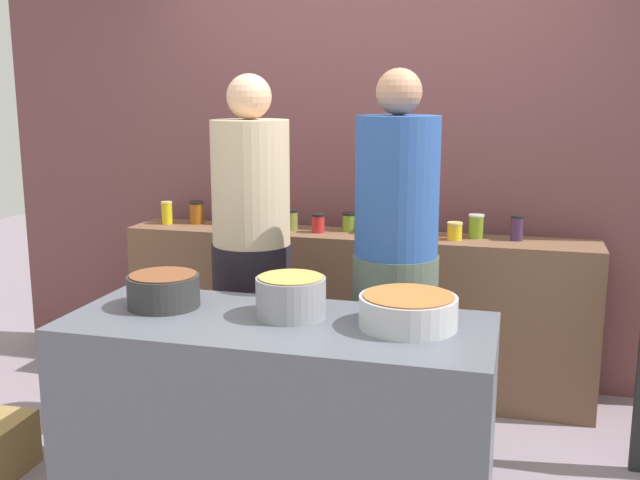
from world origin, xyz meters
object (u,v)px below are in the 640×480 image
object	(u,v)px
preserve_jar_3	(290,220)
preserve_jar_5	(349,222)
preserve_jar_2	(254,216)
preserve_jar_8	(427,227)
preserve_jar_6	(372,224)
preserve_jar_10	(476,226)
preserve_jar_0	(167,213)
preserve_jar_9	(455,231)
cook_with_tongs	(252,277)
cook_in_cap	(395,294)
preserve_jar_4	(318,223)
preserve_jar_7	(392,221)
preserve_jar_11	(517,228)
cooking_pot_left	(164,291)
cooking_pot_right	(408,311)
preserve_jar_1	(196,212)
cooking_pot_center	(291,297)

from	to	relation	value
preserve_jar_3	preserve_jar_5	xyz separation A→B (m)	(0.34, 0.05, -0.01)
preserve_jar_2	preserve_jar_8	world-z (taller)	preserve_jar_2
preserve_jar_5	preserve_jar_6	world-z (taller)	preserve_jar_6
preserve_jar_5	preserve_jar_10	size ratio (longest dim) A/B	0.81
preserve_jar_0	preserve_jar_10	world-z (taller)	preserve_jar_0
preserve_jar_9	cook_with_tongs	world-z (taller)	cook_with_tongs
cook_in_cap	preserve_jar_4	bearing A→B (deg)	125.97
preserve_jar_5	preserve_jar_3	bearing A→B (deg)	-171.15
preserve_jar_5	cook_in_cap	distance (m)	1.00
preserve_jar_8	preserve_jar_10	bearing A→B (deg)	14.61
preserve_jar_7	preserve_jar_11	bearing A→B (deg)	-1.79
cooking_pot_left	cook_in_cap	distance (m)	1.04
preserve_jar_7	cooking_pot_right	bearing A→B (deg)	-77.66
cook_with_tongs	cook_in_cap	xyz separation A→B (m)	(0.75, -0.15, 0.01)
preserve_jar_2	cook_in_cap	xyz separation A→B (m)	(1.00, -0.87, -0.17)
preserve_jar_8	cooking_pot_left	world-z (taller)	preserve_jar_8
preserve_jar_4	cook_in_cap	bearing A→B (deg)	-54.03
cook_in_cap	cooking_pot_right	bearing A→B (deg)	-75.25
preserve_jar_9	preserve_jar_10	distance (m)	0.14
cooking_pot_right	preserve_jar_3	bearing A→B (deg)	123.60
preserve_jar_0	cooking_pot_left	size ratio (longest dim) A/B	0.46
preserve_jar_1	preserve_jar_8	bearing A→B (deg)	-3.25
preserve_jar_9	preserve_jar_7	bearing A→B (deg)	165.71
preserve_jar_2	preserve_jar_11	distance (m)	1.52
preserve_jar_6	preserve_jar_11	bearing A→B (deg)	1.22
preserve_jar_7	preserve_jar_9	bearing A→B (deg)	-14.29
preserve_jar_1	preserve_jar_10	size ratio (longest dim) A/B	1.03
preserve_jar_3	cook_with_tongs	distance (m)	0.70
preserve_jar_2	cook_in_cap	bearing A→B (deg)	-41.15
preserve_jar_2	preserve_jar_8	xyz separation A→B (m)	(1.04, -0.07, -0.00)
preserve_jar_5	cooking_pot_right	distance (m)	1.52
preserve_jar_5	cooking_pot_left	bearing A→B (deg)	-108.59
preserve_jar_1	preserve_jar_4	bearing A→B (deg)	-5.86
preserve_jar_8	cook_in_cap	xyz separation A→B (m)	(-0.04, -0.81, -0.17)
preserve_jar_4	cook_in_cap	distance (m)	1.01
preserve_jar_1	cook_with_tongs	bearing A→B (deg)	-49.21
preserve_jar_5	preserve_jar_8	size ratio (longest dim) A/B	0.86
preserve_jar_3	preserve_jar_8	size ratio (longest dim) A/B	0.97
preserve_jar_10	cook_in_cap	xyz separation A→B (m)	(-0.30, -0.88, -0.17)
preserve_jar_11	cooking_pot_center	distance (m)	1.62
cooking_pot_center	preserve_jar_0	bearing A→B (deg)	132.19
preserve_jar_2	preserve_jar_5	distance (m)	0.58
preserve_jar_7	cooking_pot_center	world-z (taller)	preserve_jar_7
preserve_jar_0	preserve_jar_9	bearing A→B (deg)	-1.19
cooking_pot_left	preserve_jar_10	bearing A→B (deg)	49.34
preserve_jar_2	preserve_jar_7	bearing A→B (deg)	1.13
preserve_jar_2	cooking_pot_left	size ratio (longest dim) A/B	0.42
preserve_jar_10	preserve_jar_11	bearing A→B (deg)	-2.12
preserve_jar_2	cooking_pot_right	bearing A→B (deg)	-50.78
preserve_jar_1	preserve_jar_7	xyz separation A→B (m)	(1.21, 0.00, 0.00)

